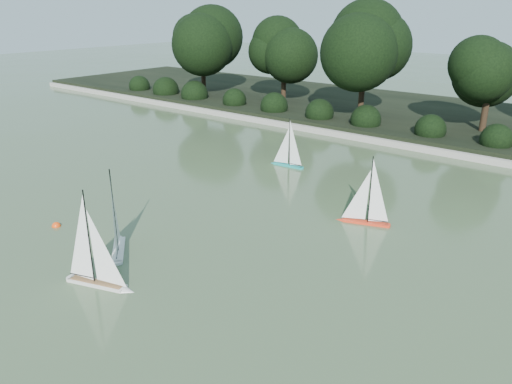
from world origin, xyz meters
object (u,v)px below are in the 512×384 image
Objects in this scene: sailboat_orange at (362,212)px; sailboat_teal at (286,158)px; sailboat_white_a at (118,236)px; race_buoy at (56,226)px; sailboat_white_b at (100,271)px.

sailboat_orange is 3.92m from sailboat_teal.
sailboat_white_a reaches higher than sailboat_teal.
sailboat_teal is (-3.32, 2.09, -0.01)m from sailboat_orange.
sailboat_white_a is 5.80m from sailboat_teal.
sailboat_white_a is 4.62m from sailboat_orange.
race_buoy is (-1.21, -5.94, -0.22)m from sailboat_teal.
sailboat_teal is at bearing 95.20° from sailboat_white_a.
sailboat_white_a is 0.98× the size of sailboat_white_b.
sailboat_orange is 1.05× the size of sailboat_teal.
sailboat_orange is at bearing 66.70° from sailboat_white_b.
sailboat_white_b is 1.12× the size of sailboat_orange.
race_buoy is (-2.55, 0.75, -0.25)m from sailboat_white_b.
race_buoy is (-1.74, -0.17, -0.25)m from sailboat_white_a.
sailboat_white_b is 5.01m from sailboat_orange.
sailboat_white_a is at bearing 131.52° from sailboat_white_b.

